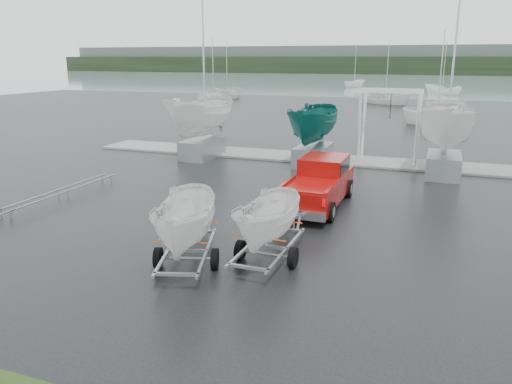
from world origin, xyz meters
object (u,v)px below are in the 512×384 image
trailer_hitched (269,184)px  boat_hoist (390,116)px  pickup_truck (320,181)px  trailer_parked (185,179)px

trailer_hitched → boat_hoist: (1.69, 15.29, 0.34)m
pickup_truck → trailer_parked: 7.78m
pickup_truck → boat_hoist: (1.67, 9.05, 1.71)m
pickup_truck → trailer_hitched: bearing=-90.0°
pickup_truck → trailer_parked: (-2.06, -7.34, 1.57)m
trailer_parked → trailer_hitched: bearing=10.4°
pickup_truck → trailer_hitched: size_ratio=1.30×
boat_hoist → trailer_hitched: bearing=-96.3°
pickup_truck → boat_hoist: 9.36m
trailer_parked → boat_hoist: bearing=59.4°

